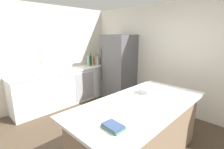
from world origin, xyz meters
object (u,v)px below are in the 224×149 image
(gin_bottle, at_px, (89,61))
(cookbook_stack, at_px, (113,127))
(sink_faucet, at_px, (55,66))
(syrup_bottle, at_px, (101,61))
(vinegar_bottle, at_px, (94,62))
(flower_vase, at_px, (42,70))
(mixing_bowl, at_px, (146,91))
(olive_oil_bottle, at_px, (98,61))
(refrigerator, at_px, (119,68))
(wine_bottle, at_px, (91,60))
(paper_towel_roll, at_px, (67,65))
(soda_bottle, at_px, (98,61))
(kitchen_island, at_px, (139,130))
(hot_sauce_bottle, at_px, (104,61))

(gin_bottle, bearing_deg, cookbook_stack, -33.38)
(sink_faucet, bearing_deg, syrup_bottle, 88.78)
(vinegar_bottle, distance_m, gin_bottle, 0.19)
(sink_faucet, distance_m, flower_vase, 0.37)
(mixing_bowl, bearing_deg, olive_oil_bottle, 155.89)
(refrigerator, relative_size, olive_oil_bottle, 6.46)
(gin_bottle, bearing_deg, wine_bottle, 98.99)
(paper_towel_roll, xyz_separation_m, soda_bottle, (0.01, 1.06, -0.01))
(kitchen_island, distance_m, sink_faucet, 2.78)
(kitchen_island, relative_size, wine_bottle, 5.69)
(cookbook_stack, bearing_deg, paper_towel_roll, 158.14)
(kitchen_island, xyz_separation_m, olive_oil_bottle, (-2.70, 1.52, 0.58))
(syrup_bottle, bearing_deg, cookbook_stack, -39.72)
(kitchen_island, relative_size, mixing_bowl, 8.99)
(wine_bottle, bearing_deg, vinegar_bottle, 66.15)
(refrigerator, distance_m, mixing_bowl, 2.02)
(syrup_bottle, bearing_deg, kitchen_island, -31.01)
(soda_bottle, distance_m, gin_bottle, 0.30)
(vinegar_bottle, height_order, gin_bottle, gin_bottle)
(kitchen_island, xyz_separation_m, cookbook_stack, (0.19, -0.77, 0.47))
(cookbook_stack, distance_m, mixing_bowl, 1.21)
(flower_vase, height_order, mixing_bowl, flower_vase)
(hot_sauce_bottle, distance_m, vinegar_bottle, 0.38)
(olive_oil_bottle, bearing_deg, vinegar_bottle, -83.80)
(cookbook_stack, height_order, mixing_bowl, mixing_bowl)
(soda_bottle, height_order, wine_bottle, wine_bottle)
(sink_faucet, relative_size, wine_bottle, 0.76)
(sink_faucet, bearing_deg, soda_bottle, 86.26)
(wine_bottle, bearing_deg, hot_sauce_bottle, 81.56)
(syrup_bottle, bearing_deg, refrigerator, -4.03)
(olive_oil_bottle, xyz_separation_m, mixing_bowl, (2.53, -1.13, -0.09))
(syrup_bottle, relative_size, vinegar_bottle, 1.01)
(flower_vase, relative_size, mixing_bowl, 1.36)
(gin_bottle, xyz_separation_m, mixing_bowl, (2.54, -0.75, -0.12))
(kitchen_island, xyz_separation_m, hot_sauce_bottle, (-2.65, 1.70, 0.56))
(paper_towel_roll, height_order, vinegar_bottle, paper_towel_roll)
(paper_towel_roll, bearing_deg, syrup_bottle, 91.99)
(refrigerator, distance_m, gin_bottle, 0.99)
(flower_vase, distance_m, paper_towel_roll, 0.68)
(olive_oil_bottle, bearing_deg, wine_bottle, -93.86)
(syrup_bottle, bearing_deg, sink_faucet, -91.22)
(soda_bottle, bearing_deg, hot_sauce_bottle, 97.14)
(kitchen_island, height_order, refrigerator, refrigerator)
(olive_oil_bottle, bearing_deg, mixing_bowl, -24.11)
(hot_sauce_bottle, bearing_deg, kitchen_island, -32.70)
(kitchen_island, distance_m, soda_bottle, 3.04)
(refrigerator, relative_size, vinegar_bottle, 6.77)
(kitchen_island, height_order, mixing_bowl, mixing_bowl)
(flower_vase, height_order, syrup_bottle, flower_vase)
(wine_bottle, bearing_deg, gin_bottle, -81.01)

